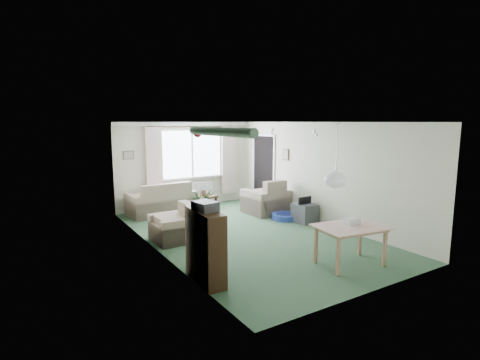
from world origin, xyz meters
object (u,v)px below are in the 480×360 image
coffee_table (202,203)px  dining_table (350,246)px  armchair_left (174,222)px  houseplant (202,228)px  sofa (161,198)px  pet_bed (285,216)px  armchair_corner (266,196)px  bookshelf (205,246)px  tv_cube (305,213)px

coffee_table → dining_table: (0.34, -4.98, 0.15)m
armchair_left → houseplant: 1.65m
sofa → houseplant: bearing=76.1°
coffee_table → pet_bed: coffee_table is taller
armchair_corner → coffee_table: 1.80m
bookshelf → tv_cube: bearing=30.0°
sofa → armchair_left: bearing=72.5°
bookshelf → houseplant: size_ratio=0.81×
sofa → pet_bed: (2.42, -2.18, -0.36)m
armchair_left → houseplant: size_ratio=0.63×
armchair_corner → pet_bed: (0.03, -0.80, -0.39)m
coffee_table → houseplant: houseplant is taller
houseplant → armchair_corner: bearing=39.1°
armchair_corner → armchair_left: 3.12m
sofa → houseplant: (-0.73, -3.92, 0.25)m
coffee_table → dining_table: 4.99m
tv_cube → pet_bed: (-0.20, 0.48, -0.16)m
houseplant → dining_table: houseplant is taller
armchair_left → sofa: bearing=165.3°
bookshelf → houseplant: bearing=73.0°
pet_bed → tv_cube: bearing=-67.6°
dining_table → houseplant: bearing=151.4°
armchair_corner → dining_table: armchair_corner is taller
armchair_left → bookshelf: (-0.34, -2.12, 0.17)m
tv_cube → dining_table: bearing=-117.7°
houseplant → tv_cube: (3.35, 1.26, -0.45)m
sofa → dining_table: (1.45, -5.11, -0.10)m
coffee_table → bookshelf: bearing=-115.4°
coffee_table → pet_bed: bearing=-57.5°
coffee_table → pet_bed: size_ratio=1.19×
coffee_table → bookshelf: size_ratio=0.73×
sofa → bookshelf: size_ratio=1.54×
coffee_table → houseplant: 4.24m
armchair_corner → pet_bed: armchair_corner is taller
sofa → dining_table: sofa is taller
armchair_corner → dining_table: size_ratio=0.97×
armchair_left → houseplant: houseplant is taller
dining_table → pet_bed: 3.10m
armchair_corner → bookshelf: bearing=41.5°
dining_table → armchair_corner: bearing=75.9°
armchair_left → pet_bed: size_ratio=1.25×
pet_bed → houseplant: bearing=-151.0°
sofa → armchair_corner: armchair_corner is taller
dining_table → pet_bed: (0.96, 2.94, -0.26)m
armchair_corner → coffee_table: size_ratio=1.25×
bookshelf → dining_table: 2.48m
coffee_table → tv_cube: tv_cube is taller
dining_table → pet_bed: size_ratio=1.54×
coffee_table → dining_table: size_ratio=0.77×
coffee_table → tv_cube: bearing=-59.3°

